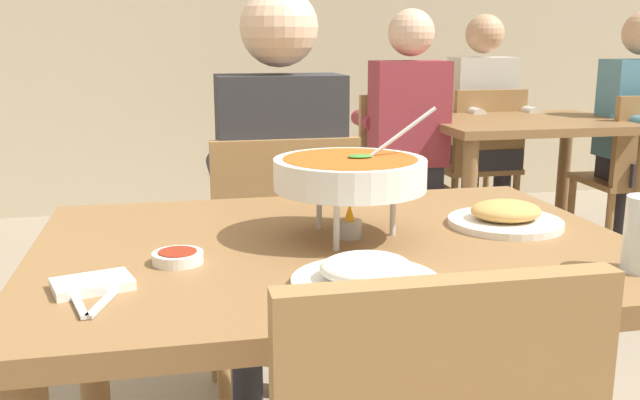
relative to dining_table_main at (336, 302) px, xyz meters
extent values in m
cube|color=brown|center=(0.00, 0.00, 0.11)|extent=(1.16, 0.85, 0.04)
cylinder|color=brown|center=(-0.52, 0.36, -0.28)|extent=(0.07, 0.07, 0.74)
cylinder|color=brown|center=(0.52, 0.36, -0.28)|extent=(0.07, 0.07, 0.74)
cube|color=olive|center=(0.00, 0.80, -0.22)|extent=(0.44, 0.44, 0.03)
cube|color=olive|center=(0.00, 0.60, 0.02)|extent=(0.42, 0.04, 0.45)
cylinder|color=olive|center=(0.19, 0.99, -0.44)|extent=(0.04, 0.04, 0.42)
cylinder|color=olive|center=(-0.19, 0.99, -0.44)|extent=(0.04, 0.04, 0.42)
cylinder|color=olive|center=(0.19, 0.61, -0.44)|extent=(0.04, 0.04, 0.42)
cylinder|color=olive|center=(-0.19, 0.61, -0.44)|extent=(0.04, 0.04, 0.42)
cylinder|color=#2D2D38|center=(0.10, 0.82, -0.43)|extent=(0.10, 0.10, 0.45)
cylinder|color=#2D2D38|center=(-0.10, 0.82, -0.43)|extent=(0.10, 0.10, 0.45)
cube|color=#2D2D38|center=(0.00, 0.78, -0.14)|extent=(0.32, 0.32, 0.12)
cube|color=#2D2D33|center=(0.00, 0.70, 0.17)|extent=(0.36, 0.20, 0.50)
sphere|color=beige|center=(0.00, 0.70, 0.55)|extent=(0.22, 0.22, 0.22)
cylinder|color=#2D2D33|center=(0.16, 0.90, 0.12)|extent=(0.08, 0.28, 0.08)
cylinder|color=#2D2D33|center=(-0.16, 0.90, 0.12)|extent=(0.08, 0.28, 0.08)
cylinder|color=silver|center=(0.12, 0.02, 0.18)|extent=(0.01, 0.01, 0.10)
cylinder|color=silver|center=(-0.01, 0.10, 0.18)|extent=(0.01, 0.01, 0.10)
cylinder|color=silver|center=(-0.01, -0.06, 0.18)|extent=(0.01, 0.01, 0.10)
torus|color=silver|center=(0.03, 0.02, 0.23)|extent=(0.21, 0.21, 0.01)
cylinder|color=#B2B2B7|center=(0.03, 0.02, 0.14)|extent=(0.05, 0.05, 0.04)
cone|color=orange|center=(0.03, 0.02, 0.18)|extent=(0.02, 0.02, 0.04)
cylinder|color=white|center=(0.03, 0.02, 0.26)|extent=(0.30, 0.30, 0.06)
cylinder|color=#B75119|center=(0.03, 0.02, 0.28)|extent=(0.26, 0.26, 0.01)
ellipsoid|color=#388433|center=(0.05, 0.02, 0.29)|extent=(0.05, 0.03, 0.01)
cylinder|color=silver|center=(0.12, 0.04, 0.32)|extent=(0.18, 0.01, 0.13)
cylinder|color=white|center=(-0.01, -0.26, 0.13)|extent=(0.24, 0.24, 0.01)
ellipsoid|color=white|center=(-0.01, -0.26, 0.16)|extent=(0.15, 0.13, 0.04)
cylinder|color=white|center=(0.38, 0.04, 0.13)|extent=(0.24, 0.24, 0.01)
ellipsoid|color=tan|center=(0.38, 0.04, 0.16)|extent=(0.15, 0.13, 0.04)
cylinder|color=white|center=(-0.30, -0.07, 0.14)|extent=(0.09, 0.09, 0.02)
cylinder|color=maroon|center=(-0.30, -0.07, 0.14)|extent=(0.07, 0.07, 0.01)
cube|color=white|center=(-0.44, -0.18, 0.13)|extent=(0.14, 0.11, 0.02)
cube|color=silver|center=(-0.46, -0.23, 0.13)|extent=(0.06, 0.17, 0.01)
cube|color=silver|center=(-0.41, -0.23, 0.13)|extent=(0.06, 0.17, 0.01)
cube|color=brown|center=(1.43, 1.92, 0.11)|extent=(1.00, 0.80, 0.04)
cylinder|color=brown|center=(0.99, 1.58, -0.28)|extent=(0.07, 0.07, 0.74)
cylinder|color=brown|center=(1.87, 1.58, -0.28)|extent=(0.07, 0.07, 0.74)
cylinder|color=brown|center=(0.99, 2.26, -0.28)|extent=(0.07, 0.07, 0.74)
cylinder|color=brown|center=(1.87, 2.26, -0.28)|extent=(0.07, 0.07, 0.74)
cube|color=olive|center=(2.04, 1.94, -0.22)|extent=(0.46, 0.46, 0.03)
cylinder|color=olive|center=(2.23, 2.12, -0.44)|extent=(0.04, 0.04, 0.42)
cylinder|color=olive|center=(1.86, 2.14, -0.44)|extent=(0.04, 0.04, 0.42)
cylinder|color=olive|center=(1.84, 1.76, -0.44)|extent=(0.04, 0.04, 0.42)
cube|color=olive|center=(0.82, 1.87, -0.22)|extent=(0.45, 0.45, 0.03)
cube|color=olive|center=(0.82, 2.07, 0.02)|extent=(0.42, 0.05, 0.45)
cylinder|color=olive|center=(0.62, 1.69, -0.44)|extent=(0.04, 0.04, 0.42)
cylinder|color=olive|center=(1.00, 1.68, -0.44)|extent=(0.04, 0.04, 0.42)
cylinder|color=olive|center=(0.63, 2.07, -0.44)|extent=(0.04, 0.04, 0.42)
cylinder|color=olive|center=(1.01, 2.06, -0.44)|extent=(0.04, 0.04, 0.42)
cube|color=olive|center=(1.41, 2.50, -0.22)|extent=(0.45, 0.45, 0.03)
cube|color=olive|center=(1.42, 2.30, 0.02)|extent=(0.42, 0.05, 0.45)
cylinder|color=olive|center=(1.60, 2.69, -0.44)|extent=(0.04, 0.04, 0.42)
cylinder|color=olive|center=(1.22, 2.68, -0.44)|extent=(0.04, 0.04, 0.42)
cylinder|color=olive|center=(1.61, 2.31, -0.44)|extent=(0.04, 0.04, 0.42)
cylinder|color=olive|center=(1.23, 2.30, -0.44)|extent=(0.04, 0.04, 0.42)
cube|color=olive|center=(0.82, 2.52, -0.22)|extent=(0.47, 0.47, 0.03)
cube|color=olive|center=(1.02, 2.50, 0.02)|extent=(0.07, 0.42, 0.45)
cylinder|color=olive|center=(0.65, 2.72, -0.44)|extent=(0.04, 0.04, 0.42)
cylinder|color=olive|center=(0.62, 2.34, -0.44)|extent=(0.04, 0.04, 0.42)
cylinder|color=olive|center=(1.03, 2.69, -0.44)|extent=(0.04, 0.04, 0.42)
cylinder|color=olive|center=(1.00, 2.31, -0.44)|extent=(0.04, 0.04, 0.42)
cylinder|color=#2D2D38|center=(1.96, 1.82, -0.43)|extent=(0.10, 0.10, 0.45)
cube|color=teal|center=(2.06, 1.94, 0.17)|extent=(0.36, 0.20, 0.50)
cylinder|color=teal|center=(1.90, 1.74, 0.12)|extent=(0.08, 0.28, 0.08)
cylinder|color=#2D2D38|center=(0.91, 2.04, -0.43)|extent=(0.10, 0.10, 0.45)
cylinder|color=#2D2D38|center=(0.71, 2.04, -0.43)|extent=(0.10, 0.10, 0.45)
cube|color=#2D2D38|center=(0.81, 2.00, -0.14)|extent=(0.32, 0.32, 0.12)
cube|color=maroon|center=(0.81, 1.92, 0.17)|extent=(0.36, 0.20, 0.50)
sphere|color=beige|center=(0.81, 1.92, 0.55)|extent=(0.22, 0.22, 0.22)
cylinder|color=maroon|center=(0.97, 2.12, 0.12)|extent=(0.08, 0.28, 0.08)
cylinder|color=maroon|center=(0.65, 2.12, 0.12)|extent=(0.08, 0.28, 0.08)
cylinder|color=#2D2D38|center=(1.36, 2.39, -0.43)|extent=(0.10, 0.10, 0.45)
cylinder|color=#2D2D38|center=(1.56, 2.39, -0.43)|extent=(0.10, 0.10, 0.45)
cube|color=#2D2D38|center=(1.46, 2.43, -0.14)|extent=(0.32, 0.32, 0.12)
cube|color=beige|center=(1.46, 2.51, 0.17)|extent=(0.36, 0.20, 0.50)
sphere|color=tan|center=(1.46, 2.51, 0.55)|extent=(0.22, 0.22, 0.22)
cylinder|color=beige|center=(1.30, 2.31, 0.12)|extent=(0.08, 0.28, 0.08)
cylinder|color=beige|center=(1.62, 2.31, 0.12)|extent=(0.08, 0.28, 0.08)
camera|label=1|loc=(-0.30, -1.28, 0.51)|focal=39.23mm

